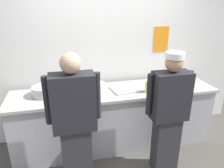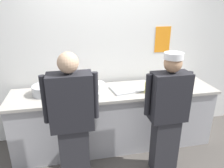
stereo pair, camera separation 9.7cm
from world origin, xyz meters
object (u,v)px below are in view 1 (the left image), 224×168
(squeeze_bottle_primary, at_px, (147,86))
(plate_stack_front, at_px, (98,85))
(chef_near_left, at_px, (75,122))
(sheet_tray, at_px, (127,89))
(squeeze_bottle_secondary, at_px, (69,84))
(mixing_bowl_steel, at_px, (45,91))
(ramekin_red_sauce, at_px, (85,95))
(ramekin_orange_sauce, at_px, (188,87))
(chef_center, at_px, (169,112))
(deli_cup, at_px, (65,99))
(plate_stack_rear, at_px, (156,83))
(ramekin_green_sauce, at_px, (99,95))

(squeeze_bottle_primary, bearing_deg, plate_stack_front, 152.41)
(chef_near_left, relative_size, sheet_tray, 3.53)
(squeeze_bottle_secondary, bearing_deg, mixing_bowl_steel, -164.86)
(squeeze_bottle_secondary, bearing_deg, ramekin_red_sauce, -53.66)
(sheet_tray, relative_size, ramekin_red_sauce, 5.30)
(squeeze_bottle_primary, bearing_deg, mixing_bowl_steel, 170.14)
(mixing_bowl_steel, bearing_deg, ramekin_orange_sauce, -6.90)
(mixing_bowl_steel, xyz_separation_m, sheet_tray, (1.17, -0.06, -0.06))
(chef_center, distance_m, deli_cup, 1.34)
(chef_near_left, xyz_separation_m, squeeze_bottle_secondary, (-0.02, 0.84, 0.14))
(mixing_bowl_steel, distance_m, ramekin_orange_sauce, 2.08)
(squeeze_bottle_secondary, bearing_deg, chef_near_left, -88.77)
(chef_center, xyz_separation_m, plate_stack_rear, (0.16, 0.73, 0.10))
(plate_stack_rear, bearing_deg, mixing_bowl_steel, 179.90)
(ramekin_orange_sauce, bearing_deg, ramekin_red_sauce, 177.41)
(chef_center, height_order, ramekin_red_sauce, chef_center)
(plate_stack_rear, height_order, ramekin_red_sauce, plate_stack_rear)
(plate_stack_rear, height_order, ramekin_orange_sauce, plate_stack_rear)
(sheet_tray, relative_size, squeeze_bottle_secondary, 2.31)
(mixing_bowl_steel, height_order, sheet_tray, mixing_bowl_steel)
(chef_near_left, xyz_separation_m, ramekin_orange_sauce, (1.72, 0.50, 0.06))
(chef_center, height_order, plate_stack_front, chef_center)
(plate_stack_front, distance_m, sheet_tray, 0.45)
(plate_stack_rear, xyz_separation_m, ramekin_red_sauce, (-1.14, -0.18, -0.01))
(sheet_tray, relative_size, ramekin_orange_sauce, 5.43)
(sheet_tray, xyz_separation_m, squeeze_bottle_secondary, (-0.85, 0.15, 0.09))
(squeeze_bottle_primary, bearing_deg, squeeze_bottle_secondary, 162.86)
(ramekin_orange_sauce, bearing_deg, squeeze_bottle_primary, 179.43)
(mixing_bowl_steel, relative_size, ramekin_red_sauce, 4.00)
(mixing_bowl_steel, relative_size, squeeze_bottle_primary, 1.78)
(plate_stack_rear, distance_m, mixing_bowl_steel, 1.66)
(chef_center, xyz_separation_m, squeeze_bottle_primary, (-0.10, 0.49, 0.16))
(chef_center, relative_size, ramekin_green_sauce, 18.61)
(chef_near_left, xyz_separation_m, sheet_tray, (0.83, 0.69, 0.05))
(ramekin_red_sauce, bearing_deg, ramekin_green_sauce, -9.28)
(ramekin_red_sauce, bearing_deg, chef_center, -29.43)
(plate_stack_front, height_order, deli_cup, plate_stack_front)
(ramekin_orange_sauce, bearing_deg, ramekin_green_sauce, 178.40)
(squeeze_bottle_secondary, height_order, ramekin_green_sauce, squeeze_bottle_secondary)
(sheet_tray, height_order, deli_cup, deli_cup)
(plate_stack_rear, bearing_deg, squeeze_bottle_secondary, 176.08)
(plate_stack_front, relative_size, ramekin_red_sauce, 2.24)
(squeeze_bottle_primary, xyz_separation_m, ramekin_red_sauce, (-0.88, 0.06, -0.08))
(squeeze_bottle_primary, xyz_separation_m, ramekin_green_sauce, (-0.68, 0.03, -0.07))
(chef_near_left, height_order, squeeze_bottle_primary, chef_near_left)
(plate_stack_front, height_order, ramekin_orange_sauce, plate_stack_front)
(squeeze_bottle_secondary, bearing_deg, deli_cup, -101.58)
(plate_stack_front, bearing_deg, deli_cup, -144.04)
(sheet_tray, distance_m, squeeze_bottle_primary, 0.31)
(chef_near_left, bearing_deg, deli_cup, 100.67)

